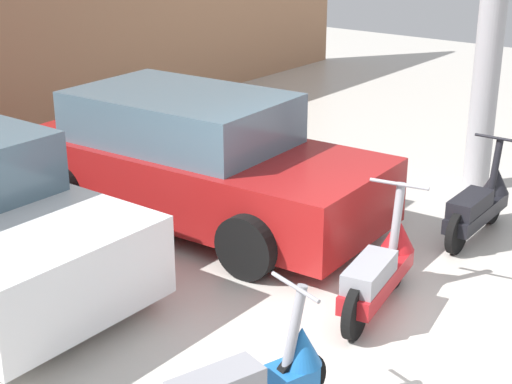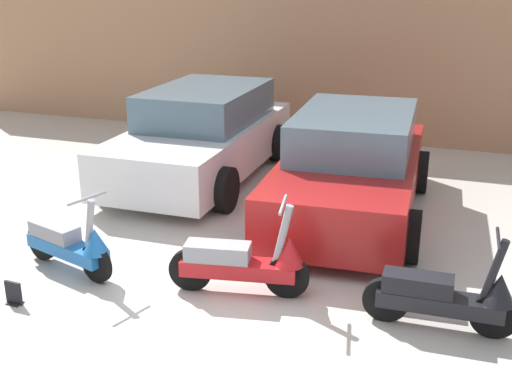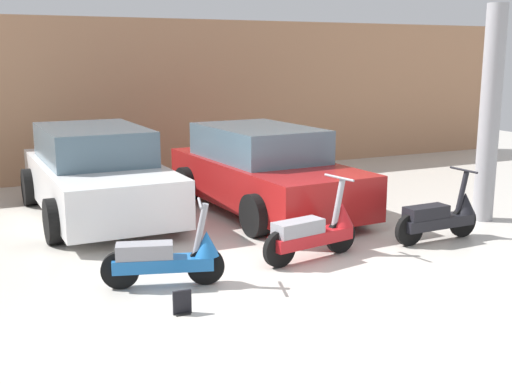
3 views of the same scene
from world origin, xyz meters
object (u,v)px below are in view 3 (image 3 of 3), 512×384
(scooter_front_right, at_px, (315,231))
(placard_near_left_scooter, at_px, (182,304))
(scooter_front_left, at_px, (168,257))
(scooter_front_center, at_px, (441,216))
(car_rear_left, at_px, (97,174))
(car_rear_center, at_px, (264,171))
(support_column_side, at_px, (490,115))

(scooter_front_right, height_order, placard_near_left_scooter, scooter_front_right)
(scooter_front_left, xyz_separation_m, scooter_front_center, (4.21, 0.12, 0.01))
(scooter_front_center, relative_size, car_rear_left, 0.34)
(scooter_front_center, relative_size, car_rear_center, 0.34)
(support_column_side, bearing_deg, scooter_front_left, -172.34)
(scooter_front_center, bearing_deg, car_rear_center, 116.64)
(scooter_front_center, relative_size, support_column_side, 0.43)
(scooter_front_left, distance_m, support_column_side, 5.91)
(car_rear_center, bearing_deg, placard_near_left_scooter, -39.81)
(scooter_front_center, distance_m, car_rear_center, 3.22)
(support_column_side, bearing_deg, placard_near_left_scooter, -164.37)
(scooter_front_right, relative_size, scooter_front_center, 1.03)
(car_rear_left, bearing_deg, support_column_side, 61.05)
(placard_near_left_scooter, bearing_deg, scooter_front_left, 81.06)
(car_rear_left, distance_m, placard_near_left_scooter, 4.76)
(car_rear_left, xyz_separation_m, support_column_side, (5.70, -3.09, 1.03))
(car_rear_center, height_order, support_column_side, support_column_side)
(scooter_front_right, bearing_deg, placard_near_left_scooter, -165.68)
(car_rear_left, bearing_deg, scooter_front_right, 29.23)
(scooter_front_right, bearing_deg, car_rear_center, 67.60)
(car_rear_left, xyz_separation_m, placard_near_left_scooter, (-0.12, -4.72, -0.60))
(car_rear_left, bearing_deg, placard_near_left_scooter, -2.02)
(scooter_front_center, distance_m, car_rear_left, 5.65)
(scooter_front_left, xyz_separation_m, support_column_side, (5.69, 0.77, 1.38))
(placard_near_left_scooter, distance_m, support_column_side, 6.27)
(scooter_front_right, bearing_deg, scooter_front_left, 174.05)
(scooter_front_left, relative_size, car_rear_center, 0.32)
(car_rear_left, height_order, placard_near_left_scooter, car_rear_left)
(car_rear_left, distance_m, support_column_side, 6.57)
(placard_near_left_scooter, bearing_deg, support_column_side, 15.63)
(scooter_front_left, height_order, car_rear_left, car_rear_left)
(scooter_front_center, distance_m, placard_near_left_scooter, 4.46)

